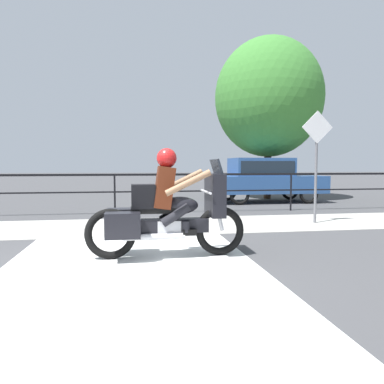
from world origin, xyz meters
The scene contains 8 objects.
ground_plane centered at (0.00, 0.00, 0.00)m, with size 120.00×120.00×0.00m, color #424244.
sidewalk_band centered at (0.00, 3.40, 0.01)m, with size 44.00×2.40×0.01m, color #A8A59E.
crosswalk_band centered at (0.44, -0.20, 0.00)m, with size 3.38×6.00×0.01m, color silver.
fence_railing centered at (0.00, 5.55, 0.88)m, with size 36.00×0.05×1.11m.
motorcycle centered at (0.96, 0.57, 0.69)m, with size 2.34×0.76×1.59m.
parked_car centered at (5.19, 8.06, 0.91)m, with size 4.01×1.70×1.59m.
street_sign centered at (4.65, 3.19, 1.63)m, with size 0.74×0.06×2.58m.
tree_behind_sign centered at (5.83, 9.44, 3.99)m, with size 4.22×4.22×6.32m.
Camera 1 is at (0.46, -4.83, 1.36)m, focal length 35.00 mm.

